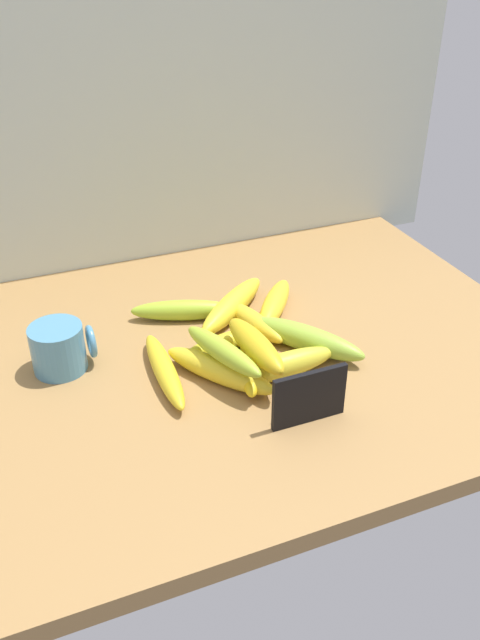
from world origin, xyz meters
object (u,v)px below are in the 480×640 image
at_px(banana_0, 219,370).
at_px(banana_4, 306,338).
at_px(banana_10, 255,345).
at_px(banana_6, 283,366).
at_px(banana_7, 275,304).
at_px(coffee_mug, 60,348).
at_px(banana_3, 184,310).
at_px(chalkboard_sign, 309,399).
at_px(banana_2, 254,322).
at_px(banana_11, 223,351).
at_px(banana_1, 164,370).
at_px(banana_9, 251,362).
at_px(banana_8, 220,344).
at_px(banana_5, 232,305).

relative_size(banana_0, banana_4, 0.95).
xyz_separation_m(banana_0, banana_10, (0.05, -0.01, 0.04)).
xyz_separation_m(banana_6, banana_7, (0.07, 0.17, -0.00)).
distance_m(coffee_mug, banana_3, 0.23).
xyz_separation_m(chalkboard_sign, banana_3, (-0.08, 0.32, -0.02)).
height_order(banana_0, banana_10, banana_10).
height_order(banana_0, banana_3, banana_0).
relative_size(coffee_mug, banana_2, 0.65).
height_order(banana_7, banana_10, banana_10).
height_order(banana_2, banana_11, banana_11).
xyz_separation_m(banana_1, banana_3, (0.08, 0.15, 0.00)).
distance_m(banana_4, banana_7, 0.12).
xyz_separation_m(banana_0, banana_9, (0.05, 0.00, -0.00)).
bearing_deg(banana_3, banana_11, -89.83).
height_order(coffee_mug, banana_2, coffee_mug).
distance_m(banana_2, banana_10, 0.14).
bearing_deg(banana_10, banana_4, 18.85).
distance_m(banana_6, banana_11, 0.10).
relative_size(chalkboard_sign, banana_9, 0.65).
bearing_deg(banana_1, banana_11, -25.50).
distance_m(banana_7, banana_11, 0.22).
bearing_deg(banana_8, chalkboard_sign, -75.13).
bearing_deg(banana_7, banana_8, -149.60).
height_order(banana_1, banana_3, banana_3).
distance_m(banana_1, banana_8, 0.11).
bearing_deg(banana_6, banana_11, 165.31).
distance_m(chalkboard_sign, banana_11, 0.15).
relative_size(chalkboard_sign, banana_2, 0.73).
xyz_separation_m(banana_4, banana_5, (-0.07, 0.14, -0.00)).
bearing_deg(banana_6, banana_9, 144.64).
relative_size(coffee_mug, banana_8, 0.65).
height_order(banana_9, banana_10, banana_10).
bearing_deg(coffee_mug, banana_1, -31.83).
height_order(banana_2, banana_5, banana_5).
xyz_separation_m(banana_8, banana_10, (0.03, -0.08, 0.04)).
distance_m(banana_10, banana_11, 0.05).
relative_size(banana_7, banana_8, 1.10).
relative_size(banana_0, banana_7, 1.17).
relative_size(banana_3, banana_10, 1.16).
bearing_deg(banana_8, banana_10, -72.03).
height_order(coffee_mug, banana_3, coffee_mug).
bearing_deg(banana_5, banana_10, -100.64).
height_order(banana_2, banana_6, banana_6).
height_order(banana_1, banana_9, banana_9).
distance_m(banana_2, banana_8, 0.09).
bearing_deg(banana_1, banana_7, 25.55).
bearing_deg(banana_4, banana_3, 133.35).
xyz_separation_m(banana_3, banana_4, (0.16, -0.16, 0.00)).
bearing_deg(banana_3, chalkboard_sign, -76.55).
height_order(banana_6, banana_8, banana_6).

